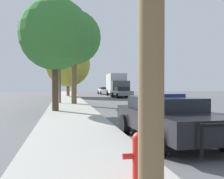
# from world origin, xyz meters

# --- Properties ---
(sidewalk_left) EXTENTS (3.00, 110.00, 0.13)m
(sidewalk_left) POSITION_xyz_m (-5.10, 0.00, 0.07)
(sidewalk_left) COLOR #A3A099
(sidewalk_left) RESTS_ON ground_plane
(police_car) EXTENTS (2.29, 5.13, 1.42)m
(police_car) POSITION_xyz_m (-2.45, 0.50, 0.72)
(police_car) COLOR black
(police_car) RESTS_ON ground_plane
(fire_hydrant) EXTENTS (0.59, 0.26, 0.79)m
(fire_hydrant) POSITION_xyz_m (-4.27, -2.99, 0.55)
(fire_hydrant) COLOR red
(fire_hydrant) RESTS_ON sidewalk_left
(traffic_light) EXTENTS (3.16, 0.35, 5.80)m
(traffic_light) POSITION_xyz_m (-4.71, 16.43, 4.14)
(traffic_light) COLOR #424247
(traffic_light) RESTS_ON sidewalk_left
(car_background_oncoming) EXTENTS (2.25, 4.06, 1.38)m
(car_background_oncoming) POSITION_xyz_m (1.65, 26.84, 0.73)
(car_background_oncoming) COLOR slate
(car_background_oncoming) RESTS_ON ground_plane
(car_background_distant) EXTENTS (1.96, 4.45, 1.22)m
(car_background_distant) POSITION_xyz_m (1.26, 39.54, 0.67)
(car_background_distant) COLOR silver
(car_background_distant) RESTS_ON ground_plane
(box_truck) EXTENTS (2.66, 7.36, 3.21)m
(box_truck) POSITION_xyz_m (1.95, 31.89, 1.70)
(box_truck) COLOR #474C51
(box_truck) RESTS_ON ground_plane
(tree_sidewalk_far) EXTENTS (6.03, 6.03, 7.29)m
(tree_sidewalk_far) POSITION_xyz_m (-4.97, 30.79, 4.39)
(tree_sidewalk_far) COLOR brown
(tree_sidewalk_far) RESTS_ON sidewalk_left
(tree_sidewalk_mid) EXTENTS (4.41, 4.41, 7.60)m
(tree_sidewalk_mid) POSITION_xyz_m (-4.71, 15.48, 5.50)
(tree_sidewalk_mid) COLOR brown
(tree_sidewalk_mid) RESTS_ON sidewalk_left
(tree_sidewalk_near) EXTENTS (4.30, 4.30, 6.72)m
(tree_sidewalk_near) POSITION_xyz_m (-6.03, 9.50, 4.68)
(tree_sidewalk_near) COLOR #4C3823
(tree_sidewalk_near) RESTS_ON sidewalk_left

